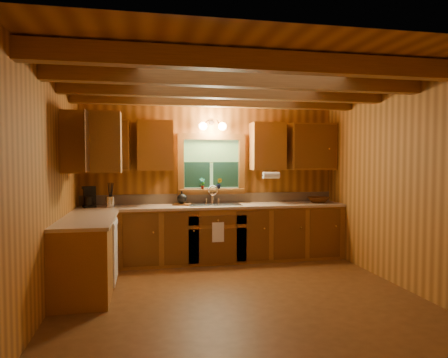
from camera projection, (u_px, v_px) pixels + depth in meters
name	position (u px, v px, depth m)	size (l,w,h in m)	color
room	(237.00, 186.00, 4.81)	(4.20, 4.20, 4.20)	#5C3616
ceiling_beams	(237.00, 86.00, 4.76)	(4.20, 2.54, 0.18)	brown
base_cabinets	(185.00, 239.00, 6.01)	(4.20, 2.22, 0.86)	brown
countertop	(186.00, 209.00, 6.00)	(4.20, 2.24, 0.04)	tan
backsplash	(211.00, 198.00, 6.67)	(4.20, 0.02, 0.16)	tan
dishwasher_panel	(115.00, 251.00, 5.23)	(0.02, 0.60, 0.80)	white
upper_cabinets	(179.00, 145.00, 6.07)	(4.19, 1.77, 0.78)	brown
window	(212.00, 165.00, 6.63)	(1.12, 0.08, 1.00)	brown
window_sill	(212.00, 190.00, 6.60)	(1.06, 0.14, 0.04)	brown
wall_sconce	(213.00, 126.00, 6.48)	(0.45, 0.21, 0.17)	black
paper_towel_roll	(271.00, 175.00, 6.49)	(0.11, 0.11, 0.27)	white
dish_towel	(218.00, 232.00, 6.09)	(0.18, 0.01, 0.30)	white
sink	(214.00, 208.00, 6.40)	(0.82, 0.48, 0.43)	silver
coffee_maker	(89.00, 197.00, 6.08)	(0.18, 0.23, 0.32)	black
utensil_crock	(110.00, 201.00, 6.06)	(0.13, 0.13, 0.37)	silver
cutting_board	(182.00, 204.00, 6.37)	(0.26, 0.19, 0.02)	brown
teakettle	(182.00, 199.00, 6.36)	(0.16, 0.16, 0.20)	black
wicker_basket	(318.00, 200.00, 6.73)	(0.38, 0.38, 0.09)	#48230C
potted_plant_left	(202.00, 183.00, 6.56)	(0.10, 0.07, 0.19)	brown
potted_plant_right	(219.00, 183.00, 6.61)	(0.10, 0.08, 0.18)	brown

